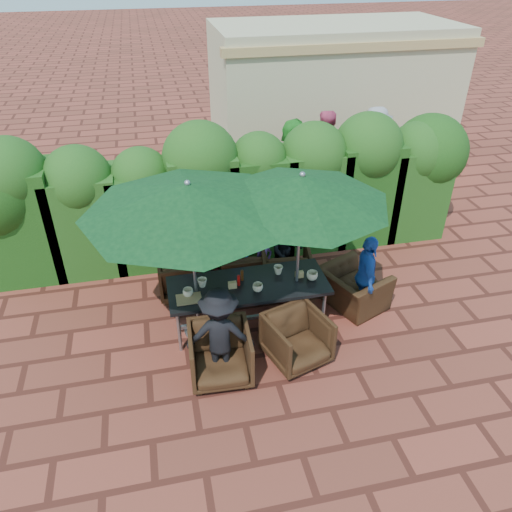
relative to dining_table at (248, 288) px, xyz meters
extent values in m
plane|color=brown|center=(0.14, -0.15, -0.68)|extent=(80.00, 80.00, 0.00)
cube|color=black|center=(0.00, 0.00, 0.05)|extent=(2.32, 0.90, 0.05)
cube|color=gray|center=(0.00, 0.00, -0.56)|extent=(2.12, 0.05, 0.05)
cylinder|color=gray|center=(-1.06, -0.35, -0.33)|extent=(0.05, 0.05, 0.70)
cylinder|color=gray|center=(-1.06, 0.35, -0.33)|extent=(0.05, 0.05, 0.70)
cylinder|color=gray|center=(1.06, -0.35, -0.33)|extent=(0.05, 0.05, 0.70)
cylinder|color=gray|center=(1.06, 0.35, -0.33)|extent=(0.05, 0.05, 0.70)
cylinder|color=gray|center=(-0.76, -0.01, -0.66)|extent=(0.44, 0.44, 0.03)
cylinder|color=gray|center=(-0.76, -0.01, 0.52)|extent=(0.04, 0.04, 2.40)
cone|color=black|center=(-0.76, -0.01, 1.54)|extent=(2.82, 2.82, 0.38)
sphere|color=gray|center=(-0.76, -0.01, 1.74)|extent=(0.08, 0.08, 0.08)
cylinder|color=gray|center=(0.71, -0.07, -0.66)|extent=(0.44, 0.44, 0.03)
cylinder|color=gray|center=(0.71, -0.07, 0.52)|extent=(0.04, 0.04, 2.40)
cone|color=black|center=(0.71, -0.07, 1.54)|extent=(2.41, 2.41, 0.38)
sphere|color=gray|center=(0.71, -0.07, 1.74)|extent=(0.08, 0.08, 0.08)
imported|color=black|center=(-0.89, 1.03, -0.29)|extent=(0.77, 0.72, 0.77)
imported|color=black|center=(0.10, 1.02, -0.29)|extent=(0.77, 0.72, 0.78)
imported|color=black|center=(0.80, 0.84, -0.26)|extent=(0.91, 0.87, 0.82)
imported|color=black|center=(-0.57, -0.94, -0.26)|extent=(0.84, 0.79, 0.82)
imported|color=black|center=(0.50, -0.86, -0.28)|extent=(0.95, 0.92, 0.79)
imported|color=black|center=(1.71, 0.11, -0.25)|extent=(0.96, 1.14, 0.84)
imported|color=silver|center=(-0.80, 1.02, -0.02)|extent=(0.69, 0.45, 1.32)
imported|color=blue|center=(0.03, 0.88, -0.09)|extent=(0.51, 0.47, 1.17)
imported|color=black|center=(0.85, 1.02, -0.09)|extent=(0.57, 0.36, 1.17)
imported|color=black|center=(-0.56, -0.91, 0.01)|extent=(0.94, 0.57, 1.37)
imported|color=blue|center=(1.80, -0.09, 0.00)|extent=(0.56, 0.86, 1.35)
imported|color=#D74C78|center=(-0.36, 1.06, -0.28)|extent=(0.33, 0.30, 0.78)
imported|color=#9252B3|center=(0.47, 1.02, -0.25)|extent=(0.37, 0.33, 0.85)
imported|color=green|center=(1.81, 4.00, 0.24)|extent=(1.77, 1.42, 1.83)
imported|color=#D74C78|center=(2.57, 4.20, 0.27)|extent=(1.02, 0.77, 1.89)
imported|color=gray|center=(3.76, 4.22, 0.27)|extent=(1.25, 0.66, 1.88)
imported|color=beige|center=(-0.88, -0.09, 0.13)|extent=(0.15, 0.15, 0.12)
imported|color=beige|center=(-0.65, 0.09, 0.14)|extent=(0.14, 0.14, 0.13)
imported|color=beige|center=(0.10, -0.19, 0.13)|extent=(0.15, 0.15, 0.12)
imported|color=beige|center=(0.49, 0.17, 0.14)|extent=(0.14, 0.14, 0.13)
imported|color=beige|center=(0.94, -0.09, 0.14)|extent=(0.17, 0.17, 0.13)
cylinder|color=#B20C0A|center=(-0.14, 0.00, 0.16)|extent=(0.04, 0.04, 0.17)
cylinder|color=#4C230C|center=(-0.07, 0.12, 0.16)|extent=(0.04, 0.04, 0.17)
cube|color=#967448|center=(-0.88, -0.17, 0.08)|extent=(0.35, 0.25, 0.02)
cube|color=tan|center=(-0.24, -0.04, 0.12)|extent=(0.12, 0.06, 0.10)
cube|color=tan|center=(0.77, 0.01, 0.12)|extent=(0.12, 0.06, 0.10)
cube|color=#153B10|center=(-3.36, 2.15, 0.31)|extent=(1.15, 0.95, 1.97)
sphere|color=#153B10|center=(-3.36, 2.15, 1.20)|extent=(1.19, 1.19, 1.19)
cube|color=#153B10|center=(-2.36, 2.15, 0.22)|extent=(1.15, 0.95, 1.78)
sphere|color=#153B10|center=(-2.36, 2.15, 1.01)|extent=(1.12, 1.12, 1.12)
cube|color=#153B10|center=(-1.36, 2.15, 0.20)|extent=(1.15, 0.95, 1.74)
sphere|color=#153B10|center=(-1.36, 2.15, 0.97)|extent=(0.99, 0.99, 0.99)
cube|color=#153B10|center=(-0.36, 2.15, 0.30)|extent=(1.15, 0.95, 1.96)
sphere|color=#153B10|center=(-0.36, 2.15, 1.18)|extent=(1.29, 1.29, 1.29)
cube|color=#153B10|center=(0.64, 2.15, 0.25)|extent=(1.15, 0.95, 1.85)
sphere|color=#153B10|center=(0.64, 2.15, 1.07)|extent=(0.99, 0.99, 0.99)
cube|color=#153B10|center=(1.64, 2.15, 0.25)|extent=(1.15, 0.95, 1.86)
sphere|color=#153B10|center=(1.64, 2.15, 1.08)|extent=(1.18, 1.18, 1.18)
cube|color=#153B10|center=(2.64, 2.15, 0.29)|extent=(1.15, 0.95, 1.93)
sphere|color=#153B10|center=(2.64, 2.15, 1.15)|extent=(1.24, 1.24, 1.24)
cube|color=#153B10|center=(3.64, 2.15, 0.20)|extent=(1.15, 0.95, 1.76)
sphere|color=#153B10|center=(3.64, 2.15, 0.98)|extent=(1.12, 1.12, 1.12)
sphere|color=#153B10|center=(3.94, 2.25, 0.92)|extent=(1.40, 1.40, 1.40)
cube|color=#B9B08A|center=(3.64, 6.85, 0.92)|extent=(6.00, 3.00, 3.20)
cube|color=tan|center=(3.64, 5.40, 2.22)|extent=(6.20, 0.25, 0.20)
camera|label=1|loc=(-1.15, -5.73, 4.33)|focal=35.00mm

